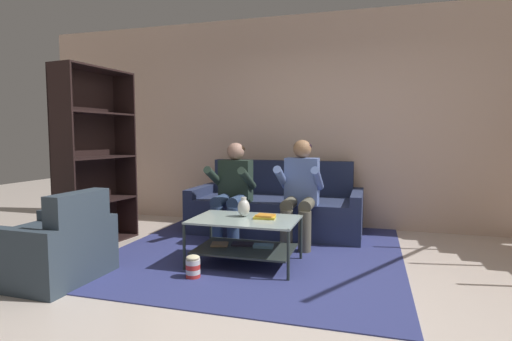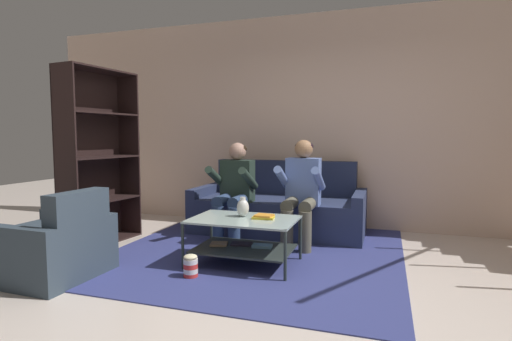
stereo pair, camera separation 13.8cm
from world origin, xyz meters
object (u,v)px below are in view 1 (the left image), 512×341
at_px(vase, 244,207).
at_px(book_stack, 265,217).
at_px(person_seated_left, 233,187).
at_px(coffee_table, 245,234).
at_px(couch, 276,209).
at_px(armchair, 51,249).
at_px(person_seated_right, 300,188).
at_px(bookshelf, 90,174).
at_px(popcorn_tub, 193,267).

distance_m(vase, book_stack, 0.24).
bearing_deg(person_seated_left, coffee_table, -63.27).
relative_size(couch, book_stack, 9.94).
xyz_separation_m(vase, armchair, (-1.47, -0.93, -0.28)).
relative_size(person_seated_left, person_seated_right, 0.97).
height_order(vase, book_stack, vase).
bearing_deg(bookshelf, book_stack, -4.07).
bearing_deg(armchair, bookshelf, 111.50).
bearing_deg(bookshelf, person_seated_right, 15.70).
bearing_deg(bookshelf, vase, -3.61).
relative_size(vase, book_stack, 0.88).
bearing_deg(vase, bookshelf, 176.39).
xyz_separation_m(person_seated_right, book_stack, (-0.20, -0.80, -0.19)).
xyz_separation_m(book_stack, armchair, (-1.69, -0.90, -0.21)).
bearing_deg(person_seated_left, vase, -63.08).
bearing_deg(popcorn_tub, person_seated_right, 61.88).
relative_size(person_seated_right, coffee_table, 1.20).
distance_m(couch, coffee_table, 1.41).
height_order(bookshelf, armchair, bookshelf).
bearing_deg(popcorn_tub, coffee_table, 55.89).
bearing_deg(coffee_table, popcorn_tub, -124.11).
xyz_separation_m(person_seated_left, book_stack, (0.61, -0.79, -0.17)).
height_order(coffee_table, popcorn_tub, coffee_table).
relative_size(couch, armchair, 2.48).
bearing_deg(popcorn_tub, book_stack, 46.35).
relative_size(coffee_table, bookshelf, 0.50).
bearing_deg(person_seated_right, armchair, -138.14).
distance_m(person_seated_left, bookshelf, 1.63).
bearing_deg(book_stack, vase, 172.08).
distance_m(couch, popcorn_tub, 1.92).
xyz_separation_m(couch, vase, (-0.02, -1.32, 0.25)).
bearing_deg(vase, coffee_table, -65.04).
bearing_deg(coffee_table, book_stack, 16.34).
bearing_deg(couch, person_seated_right, -53.86).
relative_size(person_seated_right, book_stack, 5.52).
relative_size(person_seated_left, popcorn_tub, 5.60).
bearing_deg(person_seated_right, person_seated_left, -179.75).
bearing_deg(person_seated_left, armchair, -122.52).
bearing_deg(book_stack, bookshelf, 175.93).
height_order(book_stack, armchair, armchair).
bearing_deg(bookshelf, armchair, -68.50).
bearing_deg(vase, popcorn_tub, -116.78).
bearing_deg(couch, coffee_table, -89.17).
bearing_deg(armchair, vase, 32.37).
bearing_deg(coffee_table, armchair, -150.74).
relative_size(couch, vase, 11.26).
bearing_deg(vase, book_stack, -7.92).
distance_m(book_stack, bookshelf, 2.14).
distance_m(bookshelf, armchair, 1.25).
bearing_deg(person_seated_right, coffee_table, -114.41).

